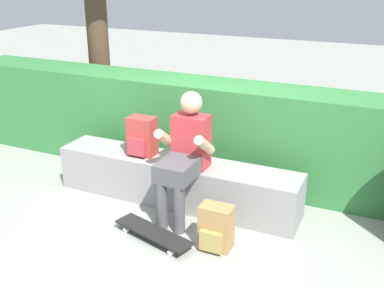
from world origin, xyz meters
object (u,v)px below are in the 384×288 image
Objects in this scene: person_skater at (185,152)px; bench_main at (176,181)px; backpack_on_ground at (216,228)px; backpack_on_bench at (142,137)px; skateboard_near_person at (153,233)px.

bench_main is at bearing 133.64° from person_skater.
person_skater is 0.79m from backpack_on_ground.
backpack_on_bench reaches higher than bench_main.
person_skater is at bearing 139.99° from backpack_on_ground.
backpack_on_ground reaches higher than skateboard_near_person.
backpack_on_ground is (0.49, -0.41, -0.47)m from person_skater.
backpack_on_bench is at bearing 150.22° from backpack_on_ground.
bench_main is at bearing 100.92° from skateboard_near_person.
person_skater reaches higher than skateboard_near_person.
person_skater is 0.80m from skateboard_near_person.
person_skater is at bearing -46.36° from bench_main.
skateboard_near_person is (0.14, -0.75, -0.16)m from bench_main.
person_skater is 3.04× the size of backpack_on_bench.
backpack_on_ground is at bearing -42.02° from bench_main.
bench_main is at bearing 137.98° from backpack_on_ground.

